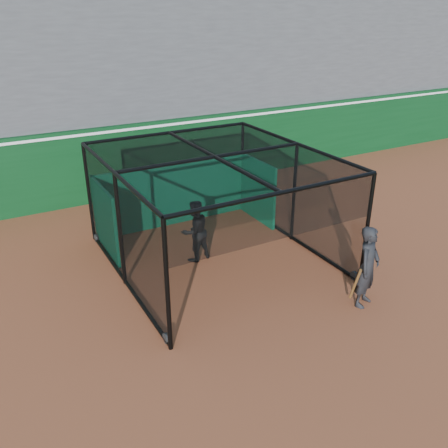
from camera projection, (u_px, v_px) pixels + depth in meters
ground at (238, 329)px, 9.73m from camera, size 120.00×120.00×0.00m
outfield_wall at (110, 162)px, 15.95m from camera, size 50.00×0.50×2.50m
grandstand at (71, 53)px, 17.62m from camera, size 50.00×7.85×8.95m
batting_cage at (215, 210)px, 11.87m from camera, size 4.99×5.57×2.77m
batter at (195, 231)px, 12.10m from camera, size 0.89×0.75×1.63m
on_deck_player at (368, 267)px, 10.19m from camera, size 0.81×0.69×1.87m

